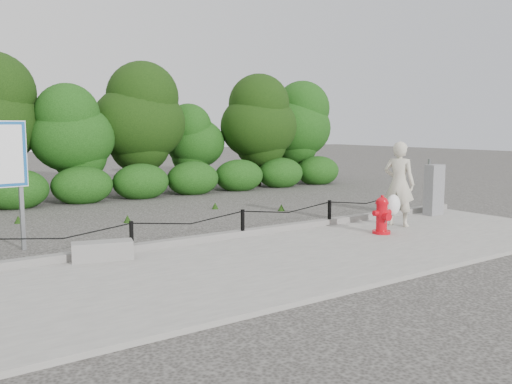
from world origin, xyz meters
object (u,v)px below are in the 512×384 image
object	(u,v)px
fire_hydrant	(382,215)
utility_cabinet	(434,190)
pedestrian	(399,185)
concrete_block	(103,251)

from	to	relation	value
fire_hydrant	utility_cabinet	bearing A→B (deg)	27.06
pedestrian	concrete_block	xyz separation A→B (m)	(-6.90, 0.76, -0.81)
pedestrian	concrete_block	bearing A→B (deg)	61.39
fire_hydrant	utility_cabinet	size ratio (longest dim) A/B	0.58
fire_hydrant	pedestrian	xyz separation A→B (m)	(1.02, 0.43, 0.57)
utility_cabinet	concrete_block	bearing A→B (deg)	176.67
concrete_block	utility_cabinet	bearing A→B (deg)	-1.44
pedestrian	concrete_block	size ratio (longest dim) A/B	1.92
fire_hydrant	pedestrian	world-z (taller)	pedestrian
pedestrian	utility_cabinet	distance (m)	2.14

